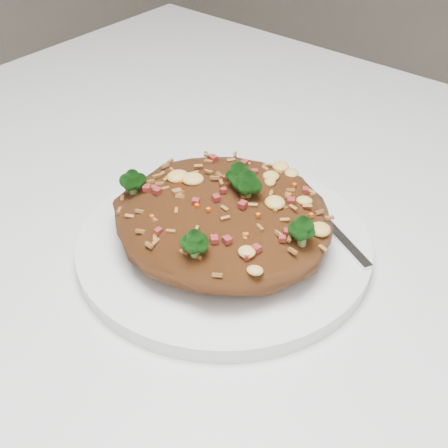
{
  "coord_description": "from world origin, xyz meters",
  "views": [
    {
      "loc": [
        0.15,
        -0.36,
        1.1
      ],
      "look_at": [
        -0.11,
        -0.04,
        0.78
      ],
      "focal_mm": 50.0,
      "sensor_mm": 36.0,
      "label": 1
    }
  ],
  "objects": [
    {
      "name": "fried_rice",
      "position": [
        -0.11,
        -0.04,
        0.79
      ],
      "size": [
        0.19,
        0.18,
        0.07
      ],
      "color": "brown",
      "rests_on": "plate"
    },
    {
      "name": "fork",
      "position": [
        -0.06,
        0.03,
        0.77
      ],
      "size": [
        0.15,
        0.09,
        0.0
      ],
      "rotation": [
        0.0,
        0.0,
        -0.47
      ],
      "color": "silver",
      "rests_on": "plate"
    },
    {
      "name": "plate",
      "position": [
        -0.11,
        -0.04,
        0.76
      ],
      "size": [
        0.25,
        0.25,
        0.01
      ],
      "primitive_type": "cylinder",
      "color": "white",
      "rests_on": "dining_table"
    },
    {
      "name": "dining_table",
      "position": [
        0.0,
        0.0,
        0.66
      ],
      "size": [
        1.2,
        0.8,
        0.75
      ],
      "color": "silver",
      "rests_on": "ground"
    }
  ]
}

